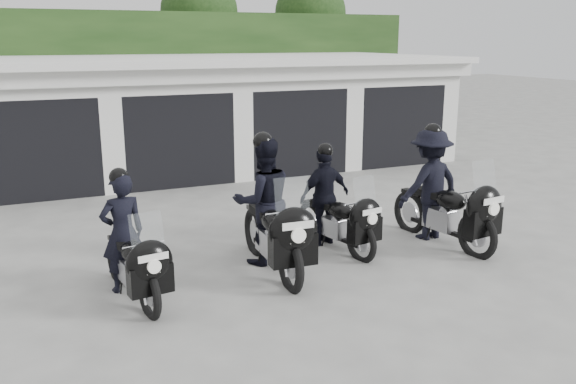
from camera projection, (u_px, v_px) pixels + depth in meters
name	position (u px, v px, depth m)	size (l,w,h in m)	color
ground	(269.00, 262.00, 9.69)	(80.00, 80.00, 0.00)	#9FA09A
garage_block	(156.00, 116.00, 16.48)	(16.40, 6.80, 2.96)	silver
background_vegetation	(135.00, 59.00, 20.60)	(20.00, 3.90, 5.80)	#193312
police_bike_a	(130.00, 247.00, 8.21)	(0.81, 2.08, 1.82)	black
police_bike_b	(268.00, 211.00, 9.28)	(1.01, 2.47, 2.15)	black
police_bike_c	(331.00, 203.00, 10.24)	(1.07, 2.07, 1.82)	black
police_bike_d	(437.00, 191.00, 10.51)	(1.33, 2.42, 2.11)	black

